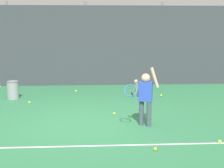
# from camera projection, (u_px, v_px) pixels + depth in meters

# --- Properties ---
(ground_plane) EXTENTS (20.00, 20.00, 0.00)m
(ground_plane) POSITION_uv_depth(u_px,v_px,m) (83.00, 124.00, 7.51)
(ground_plane) COLOR #2D7247
(court_line_baseline) EXTENTS (9.00, 0.05, 0.00)m
(court_line_baseline) POSITION_uv_depth(u_px,v_px,m) (80.00, 146.00, 6.12)
(court_line_baseline) COLOR white
(court_line_baseline) RESTS_ON ground
(back_fence_windscreen) EXTENTS (11.92, 0.08, 3.01)m
(back_fence_windscreen) POSITION_uv_depth(u_px,v_px,m) (86.00, 46.00, 12.19)
(back_fence_windscreen) COLOR #383D42
(back_fence_windscreen) RESTS_ON ground
(fence_post_1) EXTENTS (0.09, 0.09, 3.16)m
(fence_post_1) POSITION_uv_depth(u_px,v_px,m) (8.00, 44.00, 12.07)
(fence_post_1) COLOR slate
(fence_post_1) RESTS_ON ground
(fence_post_2) EXTENTS (0.09, 0.09, 3.16)m
(fence_post_2) POSITION_uv_depth(u_px,v_px,m) (86.00, 44.00, 12.24)
(fence_post_2) COLOR slate
(fence_post_2) RESTS_ON ground
(fence_post_3) EXTENTS (0.09, 0.09, 3.16)m
(fence_post_3) POSITION_uv_depth(u_px,v_px,m) (162.00, 44.00, 12.41)
(fence_post_3) COLOR slate
(fence_post_3) RESTS_ON ground
(tennis_player) EXTENTS (0.83, 0.57, 1.35)m
(tennis_player) POSITION_uv_depth(u_px,v_px,m) (145.00, 95.00, 7.25)
(tennis_player) COLOR #3F4C59
(tennis_player) RESTS_ON ground
(ball_hopper) EXTENTS (0.38, 0.38, 0.56)m
(ball_hopper) POSITION_uv_depth(u_px,v_px,m) (13.00, 90.00, 10.06)
(ball_hopper) COLOR gray
(ball_hopper) RESTS_ON ground
(tennis_ball_2) EXTENTS (0.07, 0.07, 0.07)m
(tennis_ball_2) POSITION_uv_depth(u_px,v_px,m) (155.00, 149.00, 5.89)
(tennis_ball_2) COLOR #CCE033
(tennis_ball_2) RESTS_ON ground
(tennis_ball_3) EXTENTS (0.07, 0.07, 0.07)m
(tennis_ball_3) POSITION_uv_depth(u_px,v_px,m) (220.00, 141.00, 6.28)
(tennis_ball_3) COLOR #CCE033
(tennis_ball_3) RESTS_ON ground
(tennis_ball_4) EXTENTS (0.07, 0.07, 0.07)m
(tennis_ball_4) POSITION_uv_depth(u_px,v_px,m) (114.00, 114.00, 8.27)
(tennis_ball_4) COLOR #CCE033
(tennis_ball_4) RESTS_ON ground
(tennis_ball_5) EXTENTS (0.07, 0.07, 0.07)m
(tennis_ball_5) POSITION_uv_depth(u_px,v_px,m) (76.00, 91.00, 11.14)
(tennis_ball_5) COLOR #CCE033
(tennis_ball_5) RESTS_ON ground
(tennis_ball_6) EXTENTS (0.07, 0.07, 0.07)m
(tennis_ball_6) POSITION_uv_depth(u_px,v_px,m) (161.00, 95.00, 10.43)
(tennis_ball_6) COLOR #CCE033
(tennis_ball_6) RESTS_ON ground
(tennis_ball_7) EXTENTS (0.07, 0.07, 0.07)m
(tennis_ball_7) POSITION_uv_depth(u_px,v_px,m) (29.00, 102.00, 9.50)
(tennis_ball_7) COLOR #CCE033
(tennis_ball_7) RESTS_ON ground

